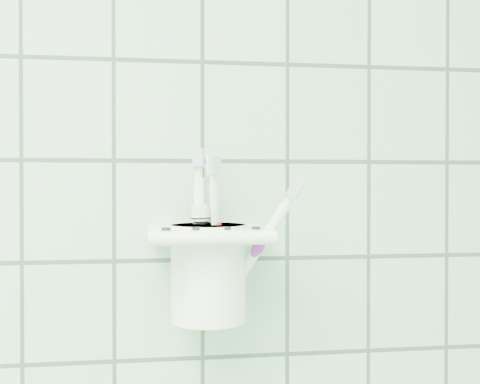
% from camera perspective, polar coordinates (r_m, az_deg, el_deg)
% --- Properties ---
extents(holder_bracket, '(0.14, 0.11, 0.04)m').
position_cam_1_polar(holder_bracket, '(0.71, -3.02, -4.14)').
color(holder_bracket, white).
rests_on(holder_bracket, wall_back).
extents(cup, '(0.10, 0.10, 0.11)m').
position_cam_1_polar(cup, '(0.72, -3.00, -7.34)').
color(cup, white).
rests_on(cup, holder_bracket).
extents(toothbrush_pink, '(0.03, 0.03, 0.19)m').
position_cam_1_polar(toothbrush_pink, '(0.72, -1.76, -3.91)').
color(toothbrush_pink, white).
rests_on(toothbrush_pink, cup).
extents(toothbrush_blue, '(0.02, 0.03, 0.20)m').
position_cam_1_polar(toothbrush_blue, '(0.72, -3.86, -3.56)').
color(toothbrush_blue, white).
rests_on(toothbrush_blue, cup).
extents(toothbrush_orange, '(0.09, 0.06, 0.18)m').
position_cam_1_polar(toothbrush_orange, '(0.72, -2.12, -3.89)').
color(toothbrush_orange, white).
rests_on(toothbrush_orange, cup).
extents(toothpaste_tube, '(0.04, 0.03, 0.13)m').
position_cam_1_polar(toothpaste_tube, '(0.72, -3.39, -5.50)').
color(toothpaste_tube, silver).
rests_on(toothpaste_tube, cup).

